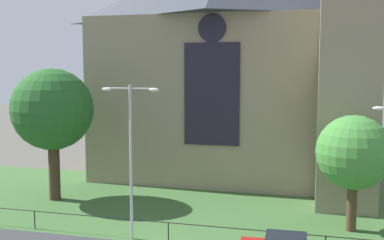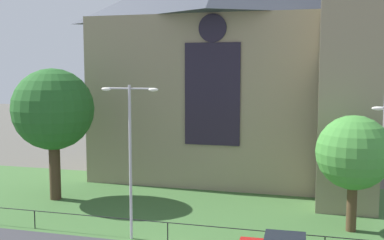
% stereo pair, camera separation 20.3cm
% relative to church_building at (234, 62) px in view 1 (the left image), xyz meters
% --- Properties ---
extents(ground, '(160.00, 160.00, 0.00)m').
position_rel_church_building_xyz_m(ground, '(-0.87, -9.36, -10.27)').
color(ground, '#56544C').
extents(grass_verge, '(120.00, 20.00, 0.01)m').
position_rel_church_building_xyz_m(grass_verge, '(-0.87, -11.36, -10.27)').
color(grass_verge, '#3D6633').
rests_on(grass_verge, ground).
extents(church_building, '(23.20, 16.20, 26.00)m').
position_rel_church_building_xyz_m(church_building, '(0.00, 0.00, 0.00)').
color(church_building, gray).
rests_on(church_building, ground).
extents(iron_railing, '(34.10, 0.07, 1.13)m').
position_rel_church_building_xyz_m(iron_railing, '(-0.77, -16.86, -9.29)').
color(iron_railing, black).
rests_on(iron_railing, ground).
extents(tree_left_near, '(5.97, 5.97, 9.73)m').
position_rel_church_building_xyz_m(tree_left_near, '(-11.54, -10.76, -3.59)').
color(tree_left_near, '#423021').
rests_on(tree_left_near, ground).
extents(tree_right_near, '(4.42, 4.42, 6.99)m').
position_rel_church_building_xyz_m(tree_right_near, '(9.31, -12.35, -5.53)').
color(tree_right_near, '#4C3823').
rests_on(tree_right_near, ground).
extents(streetlamp_near, '(3.37, 0.26, 8.80)m').
position_rel_church_building_xyz_m(streetlamp_near, '(-2.92, -16.96, -4.72)').
color(streetlamp_near, '#B2B2B7').
rests_on(streetlamp_near, ground).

